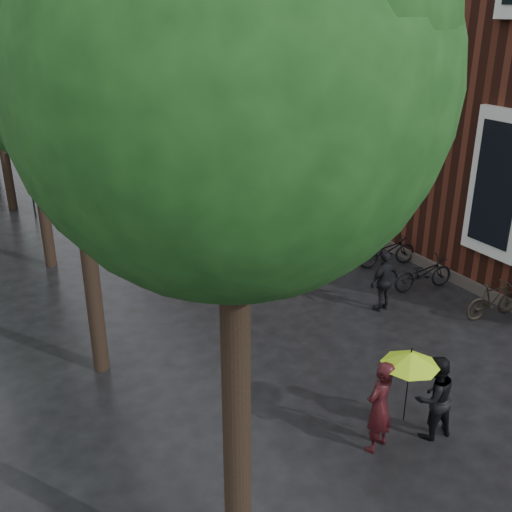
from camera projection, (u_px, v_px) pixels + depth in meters
brick_building at (334, 29)px, 26.72m from camera, size 10.20×33.20×12.00m
person_burgundy at (379, 406)px, 9.92m from camera, size 0.71×0.57×1.70m
person_black at (434, 397)px, 10.25m from camera, size 0.82×0.67×1.57m
lime_umbrella at (411, 359)px, 9.69m from camera, size 0.96×0.96×1.43m
pedestrian_walking at (384, 281)px, 14.58m from camera, size 0.95×0.50×1.56m
parked_bicycles at (282, 197)px, 22.00m from camera, size 2.16×20.04×0.99m
ad_lightbox at (304, 187)px, 21.76m from camera, size 0.27×1.17×1.77m
lamp_post at (296, 192)px, 16.23m from camera, size 0.20×0.20×3.81m
cycle_sign at (29, 161)px, 20.81m from camera, size 0.16×0.54×2.99m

